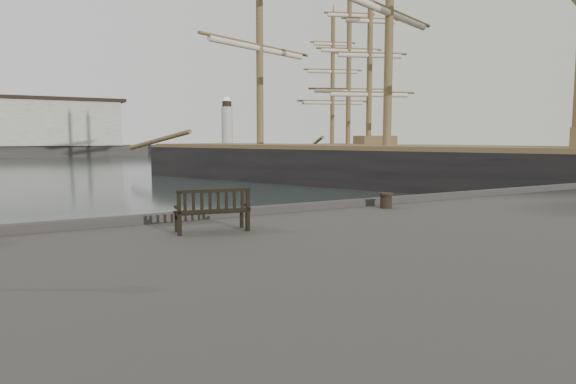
% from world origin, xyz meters
% --- Properties ---
extents(ground, '(400.00, 400.00, 0.00)m').
position_xyz_m(ground, '(0.00, 0.00, 0.00)').
color(ground, black).
rests_on(ground, ground).
extents(breakwater, '(140.00, 9.50, 12.20)m').
position_xyz_m(breakwater, '(-4.56, 92.00, 4.30)').
color(breakwater, '#383530').
rests_on(breakwater, ground).
extents(bench, '(1.51, 0.70, 0.84)m').
position_xyz_m(bench, '(-1.50, -1.85, 1.83)').
color(bench, black).
rests_on(bench, quay).
extents(bollard_right, '(0.39, 0.39, 0.40)m').
position_xyz_m(bollard_right, '(3.77, -0.86, 1.76)').
color(bollard_right, black).
rests_on(bollard_right, quay).
extents(tall_ship_main, '(24.56, 42.97, 32.24)m').
position_xyz_m(tall_ship_main, '(19.22, 17.42, 0.81)').
color(tall_ship_main, black).
rests_on(tall_ship_main, ground).
extents(tall_ship_far, '(14.13, 25.97, 22.00)m').
position_xyz_m(tall_ship_far, '(27.94, 34.13, 0.74)').
color(tall_ship_far, black).
rests_on(tall_ship_far, ground).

